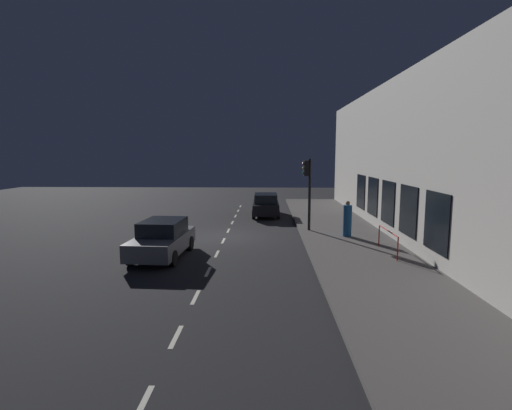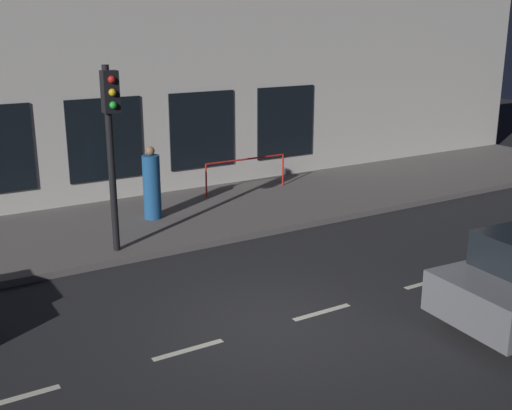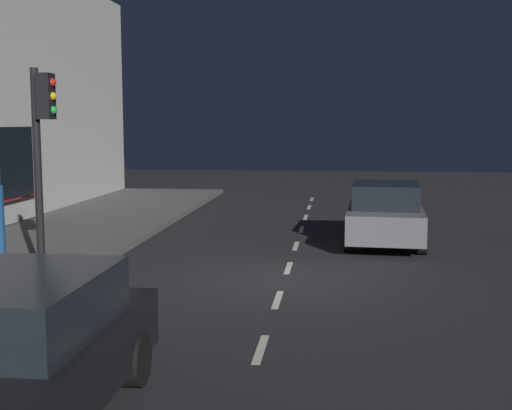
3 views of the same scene
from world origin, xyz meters
The scene contains 6 objects.
ground_plane centered at (0.00, 0.00, 0.00)m, with size 60.00×60.00×0.00m, color #232326.
lane_centre_line centered at (0.00, -1.00, 0.00)m, with size 0.12×27.20×0.01m.
traffic_light centered at (4.44, 1.16, 2.82)m, with size 0.49×0.32×3.95m.
parked_car_0 centered at (2.13, 6.95, 0.79)m, with size 1.87×4.34×1.58m.
parked_car_1 centered at (-2.24, -4.17, 0.79)m, with size 2.12×4.31×1.58m.
red_railing centered at (7.37, -3.74, 0.90)m, with size 0.05×2.62×0.97m.
Camera 3 is at (-1.01, 13.03, 3.11)m, focal length 46.91 mm.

